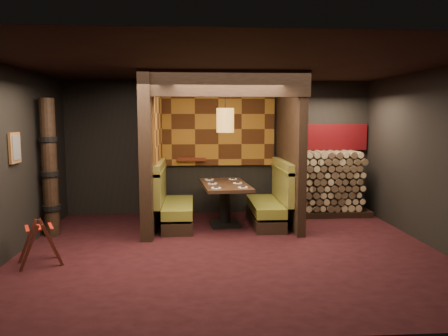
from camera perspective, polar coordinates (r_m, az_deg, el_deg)
floor at (r=6.95m, az=0.75°, el=-10.82°), size 6.50×5.50×0.02m
ceiling at (r=6.67m, az=0.79°, el=13.41°), size 6.50×5.50×0.02m
wall_back at (r=9.40m, az=-0.61°, el=2.71°), size 6.50×0.02×2.85m
wall_front at (r=3.93m, az=4.08°, el=-2.94°), size 6.50×0.02×2.85m
wall_left at (r=7.17m, az=-26.19°, el=0.76°), size 0.02×5.50×2.85m
wall_right at (r=7.65m, az=25.92°, el=1.10°), size 0.02×5.50×2.85m
partition_left at (r=8.32m, az=-9.50°, el=2.09°), size 0.20×2.20×2.85m
partition_right at (r=8.53m, az=8.57°, el=2.22°), size 0.15×2.10×2.85m
header_beam at (r=7.34m, az=0.13°, el=10.99°), size 2.85×0.18×0.44m
tapa_back_panel at (r=9.33m, az=-0.75°, el=5.10°), size 2.40×0.06×1.55m
tapa_side_panel at (r=8.46m, az=-8.63°, el=5.07°), size 0.04×1.85×1.45m
lacquer_shelf at (r=9.29m, az=-4.27°, el=1.13°), size 0.60×0.12×0.07m
booth_bench_left at (r=8.43m, az=-6.72°, el=-4.84°), size 0.68×1.60×1.14m
booth_bench_right at (r=8.55m, az=6.10°, el=-4.67°), size 0.68×1.60×1.14m
dining_table at (r=8.36m, az=0.14°, el=-3.64°), size 0.97×1.61×0.82m
place_settings at (r=8.32m, az=0.14°, el=-1.97°), size 0.75×1.28×0.03m
pendant_lamp at (r=8.17m, az=0.16°, el=6.26°), size 0.33×0.33×1.06m
framed_picture at (r=7.23m, az=-25.65°, el=2.38°), size 0.05×0.36×0.46m
luggage_rack at (r=6.78m, az=-22.93°, el=-8.84°), size 0.72×0.63×0.66m
totem_column at (r=8.15m, az=-21.83°, el=-0.08°), size 0.31×0.31×2.40m
firewood_stack at (r=9.49m, az=13.46°, el=-1.96°), size 1.73×0.70×1.36m
mosaic_header at (r=9.71m, az=13.03°, el=3.95°), size 1.83×0.10×0.56m
bay_front_post at (r=8.80m, az=8.77°, el=2.35°), size 0.08×0.08×2.85m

